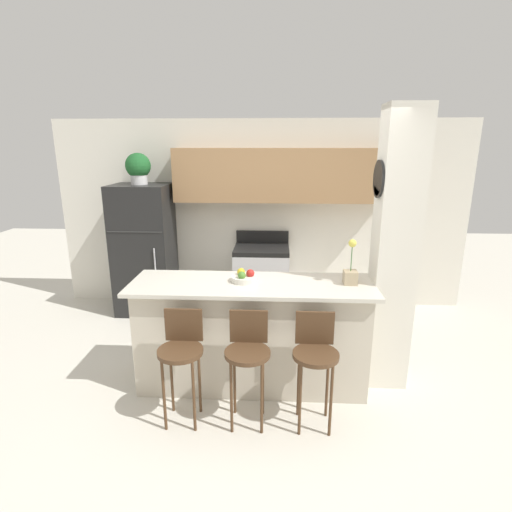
{
  "coord_description": "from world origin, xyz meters",
  "views": [
    {
      "loc": [
        0.21,
        -3.38,
        2.22
      ],
      "look_at": [
        0.0,
        0.72,
        1.07
      ],
      "focal_mm": 28.0,
      "sensor_mm": 36.0,
      "label": 1
    }
  ],
  "objects_px": {
    "bar_stool_right": "(315,354)",
    "orchid_vase": "(351,272)",
    "bar_stool_mid": "(248,353)",
    "fruit_bowl": "(244,277)",
    "refrigerator": "(145,249)",
    "potted_plant_on_fridge": "(138,168)",
    "stove_range": "(261,279)",
    "trash_bin": "(187,303)",
    "bar_stool_left": "(182,351)"
  },
  "relations": [
    {
      "from": "bar_stool_right",
      "to": "orchid_vase",
      "type": "xyz_separation_m",
      "value": [
        0.34,
        0.56,
        0.51
      ]
    },
    {
      "from": "bar_stool_mid",
      "to": "fruit_bowl",
      "type": "height_order",
      "value": "fruit_bowl"
    },
    {
      "from": "refrigerator",
      "to": "potted_plant_on_fridge",
      "type": "relative_size",
      "value": 4.37
    },
    {
      "from": "stove_range",
      "to": "bar_stool_mid",
      "type": "height_order",
      "value": "stove_range"
    },
    {
      "from": "refrigerator",
      "to": "orchid_vase",
      "type": "height_order",
      "value": "refrigerator"
    },
    {
      "from": "bar_stool_right",
      "to": "orchid_vase",
      "type": "relative_size",
      "value": 2.28
    },
    {
      "from": "refrigerator",
      "to": "bar_stool_mid",
      "type": "relative_size",
      "value": 1.85
    },
    {
      "from": "refrigerator",
      "to": "bar_stool_mid",
      "type": "bearing_deg",
      "value": -55.33
    },
    {
      "from": "potted_plant_on_fridge",
      "to": "trash_bin",
      "type": "xyz_separation_m",
      "value": [
        0.59,
        -0.22,
        -1.75
      ]
    },
    {
      "from": "stove_range",
      "to": "bar_stool_left",
      "type": "xyz_separation_m",
      "value": [
        -0.56,
        -2.27,
        0.16
      ]
    },
    {
      "from": "bar_stool_right",
      "to": "orchid_vase",
      "type": "height_order",
      "value": "orchid_vase"
    },
    {
      "from": "trash_bin",
      "to": "bar_stool_mid",
      "type": "bearing_deg",
      "value": -64.53
    },
    {
      "from": "refrigerator",
      "to": "bar_stool_right",
      "type": "height_order",
      "value": "refrigerator"
    },
    {
      "from": "refrigerator",
      "to": "orchid_vase",
      "type": "relative_size",
      "value": 4.22
    },
    {
      "from": "refrigerator",
      "to": "bar_stool_right",
      "type": "bearing_deg",
      "value": -47.07
    },
    {
      "from": "refrigerator",
      "to": "bar_stool_left",
      "type": "xyz_separation_m",
      "value": [
        1.02,
        -2.24,
        -0.24
      ]
    },
    {
      "from": "orchid_vase",
      "to": "fruit_bowl",
      "type": "bearing_deg",
      "value": 178.75
    },
    {
      "from": "bar_stool_mid",
      "to": "refrigerator",
      "type": "bearing_deg",
      "value": 124.67
    },
    {
      "from": "refrigerator",
      "to": "trash_bin",
      "type": "bearing_deg",
      "value": -20.6
    },
    {
      "from": "bar_stool_left",
      "to": "trash_bin",
      "type": "height_order",
      "value": "bar_stool_left"
    },
    {
      "from": "bar_stool_right",
      "to": "bar_stool_left",
      "type": "bearing_deg",
      "value": 180.0
    },
    {
      "from": "refrigerator",
      "to": "bar_stool_mid",
      "type": "xyz_separation_m",
      "value": [
        1.55,
        -2.24,
        -0.24
      ]
    },
    {
      "from": "bar_stool_left",
      "to": "trash_bin",
      "type": "distance_m",
      "value": 2.11
    },
    {
      "from": "bar_stool_mid",
      "to": "bar_stool_left",
      "type": "bearing_deg",
      "value": 180.0
    },
    {
      "from": "refrigerator",
      "to": "fruit_bowl",
      "type": "distance_m",
      "value": 2.24
    },
    {
      "from": "refrigerator",
      "to": "bar_stool_left",
      "type": "height_order",
      "value": "refrigerator"
    },
    {
      "from": "bar_stool_left",
      "to": "orchid_vase",
      "type": "bearing_deg",
      "value": 21.55
    },
    {
      "from": "bar_stool_left",
      "to": "bar_stool_right",
      "type": "distance_m",
      "value": 1.07
    },
    {
      "from": "refrigerator",
      "to": "fruit_bowl",
      "type": "bearing_deg",
      "value": -48.34
    },
    {
      "from": "bar_stool_mid",
      "to": "orchid_vase",
      "type": "relative_size",
      "value": 2.28
    },
    {
      "from": "potted_plant_on_fridge",
      "to": "trash_bin",
      "type": "bearing_deg",
      "value": -20.61
    },
    {
      "from": "potted_plant_on_fridge",
      "to": "trash_bin",
      "type": "relative_size",
      "value": 1.04
    },
    {
      "from": "bar_stool_right",
      "to": "trash_bin",
      "type": "bearing_deg",
      "value": 126.54
    },
    {
      "from": "fruit_bowl",
      "to": "potted_plant_on_fridge",
      "type": "bearing_deg",
      "value": 131.66
    },
    {
      "from": "fruit_bowl",
      "to": "refrigerator",
      "type": "bearing_deg",
      "value": 131.66
    },
    {
      "from": "bar_stool_right",
      "to": "trash_bin",
      "type": "relative_size",
      "value": 2.46
    },
    {
      "from": "bar_stool_right",
      "to": "orchid_vase",
      "type": "distance_m",
      "value": 0.83
    },
    {
      "from": "orchid_vase",
      "to": "fruit_bowl",
      "type": "relative_size",
      "value": 1.69
    },
    {
      "from": "fruit_bowl",
      "to": "trash_bin",
      "type": "bearing_deg",
      "value": 121.74
    },
    {
      "from": "bar_stool_mid",
      "to": "fruit_bowl",
      "type": "relative_size",
      "value": 3.86
    },
    {
      "from": "stove_range",
      "to": "bar_stool_mid",
      "type": "distance_m",
      "value": 2.28
    },
    {
      "from": "stove_range",
      "to": "bar_stool_left",
      "type": "height_order",
      "value": "stove_range"
    },
    {
      "from": "refrigerator",
      "to": "stove_range",
      "type": "bearing_deg",
      "value": 1.07
    },
    {
      "from": "bar_stool_right",
      "to": "fruit_bowl",
      "type": "distance_m",
      "value": 0.94
    },
    {
      "from": "fruit_bowl",
      "to": "stove_range",
      "type": "bearing_deg",
      "value": 86.91
    },
    {
      "from": "bar_stool_left",
      "to": "trash_bin",
      "type": "relative_size",
      "value": 2.46
    },
    {
      "from": "bar_stool_right",
      "to": "fruit_bowl",
      "type": "bearing_deg",
      "value": 136.31
    },
    {
      "from": "stove_range",
      "to": "potted_plant_on_fridge",
      "type": "relative_size",
      "value": 2.71
    },
    {
      "from": "stove_range",
      "to": "orchid_vase",
      "type": "distance_m",
      "value": 2.03
    },
    {
      "from": "stove_range",
      "to": "bar_stool_left",
      "type": "bearing_deg",
      "value": -103.76
    }
  ]
}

